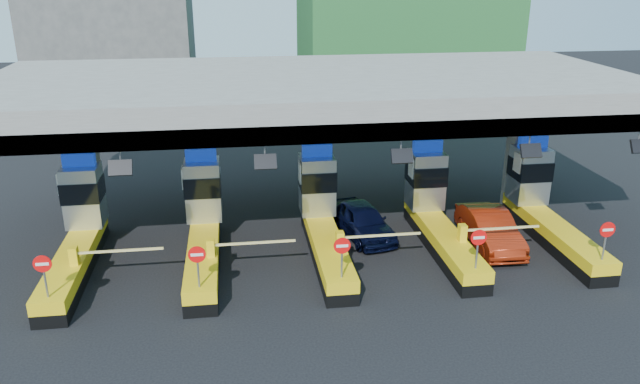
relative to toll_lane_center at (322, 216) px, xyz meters
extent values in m
plane|color=black|center=(0.00, -0.28, -1.40)|extent=(120.00, 120.00, 0.00)
cube|color=slate|center=(0.00, 2.72, 4.85)|extent=(28.00, 12.00, 1.50)
cube|color=#4C4C49|center=(0.00, -2.98, 4.45)|extent=(28.00, 0.60, 0.70)
cube|color=slate|center=(-10.00, 2.72, 1.35)|extent=(1.00, 1.00, 5.50)
cube|color=slate|center=(0.00, 2.72, 1.35)|extent=(1.00, 1.00, 5.50)
cube|color=slate|center=(10.00, 2.72, 1.35)|extent=(1.00, 1.00, 5.50)
cylinder|color=slate|center=(-7.50, -2.98, 3.85)|extent=(0.06, 0.06, 0.50)
cube|color=black|center=(-7.50, -3.18, 3.50)|extent=(0.80, 0.38, 0.54)
cylinder|color=slate|center=(-2.50, -2.98, 3.85)|extent=(0.06, 0.06, 0.50)
cube|color=black|center=(-2.50, -3.18, 3.50)|extent=(0.80, 0.38, 0.54)
cylinder|color=slate|center=(2.50, -2.98, 3.85)|extent=(0.06, 0.06, 0.50)
cube|color=black|center=(2.50, -3.18, 3.50)|extent=(0.80, 0.38, 0.54)
cylinder|color=slate|center=(7.50, -2.98, 3.85)|extent=(0.06, 0.06, 0.50)
cube|color=black|center=(7.50, -3.18, 3.50)|extent=(0.80, 0.38, 0.54)
cylinder|color=slate|center=(12.00, -2.98, 3.85)|extent=(0.06, 0.06, 0.50)
cube|color=black|center=(-10.00, -1.28, -1.15)|extent=(1.20, 8.00, 0.50)
cube|color=#E5B70C|center=(-10.00, -1.28, -0.65)|extent=(1.20, 8.00, 0.50)
cube|color=#9EA3A8|center=(-10.00, 1.52, 0.90)|extent=(1.50, 1.50, 2.60)
cube|color=black|center=(-10.00, 1.50, 1.20)|extent=(1.56, 1.56, 0.90)
cube|color=#0C2DBF|center=(-10.00, 1.52, 2.48)|extent=(1.30, 0.35, 0.55)
cube|color=white|center=(-10.80, 1.22, 1.60)|extent=(0.06, 0.70, 0.90)
cylinder|color=slate|center=(-10.00, -4.88, 0.25)|extent=(0.07, 0.07, 1.30)
cylinder|color=red|center=(-10.00, -4.91, 0.85)|extent=(0.60, 0.04, 0.60)
cube|color=white|center=(-10.00, -4.93, 0.85)|extent=(0.42, 0.02, 0.10)
cube|color=#E5B70C|center=(-9.65, -2.48, -0.05)|extent=(0.30, 0.35, 0.70)
cube|color=white|center=(-8.00, -2.48, 0.05)|extent=(3.20, 0.08, 0.08)
cube|color=black|center=(-5.00, -1.28, -1.15)|extent=(1.20, 8.00, 0.50)
cube|color=#E5B70C|center=(-5.00, -1.28, -0.65)|extent=(1.20, 8.00, 0.50)
cube|color=#9EA3A8|center=(-5.00, 1.52, 0.90)|extent=(1.50, 1.50, 2.60)
cube|color=black|center=(-5.00, 1.50, 1.20)|extent=(1.56, 1.56, 0.90)
cube|color=#0C2DBF|center=(-5.00, 1.52, 2.48)|extent=(1.30, 0.35, 0.55)
cube|color=white|center=(-5.80, 1.22, 1.60)|extent=(0.06, 0.70, 0.90)
cylinder|color=slate|center=(-5.00, -4.88, 0.25)|extent=(0.07, 0.07, 1.30)
cylinder|color=red|center=(-5.00, -4.91, 0.85)|extent=(0.60, 0.04, 0.60)
cube|color=white|center=(-5.00, -4.93, 0.85)|extent=(0.42, 0.02, 0.10)
cube|color=#E5B70C|center=(-4.65, -2.48, -0.05)|extent=(0.30, 0.35, 0.70)
cube|color=white|center=(-3.00, -2.48, 0.05)|extent=(3.20, 0.08, 0.08)
cube|color=black|center=(0.00, -1.28, -1.15)|extent=(1.20, 8.00, 0.50)
cube|color=#E5B70C|center=(0.00, -1.28, -0.65)|extent=(1.20, 8.00, 0.50)
cube|color=#9EA3A8|center=(0.00, 1.52, 0.90)|extent=(1.50, 1.50, 2.60)
cube|color=black|center=(0.00, 1.50, 1.20)|extent=(1.56, 1.56, 0.90)
cube|color=#0C2DBF|center=(0.00, 1.52, 2.48)|extent=(1.30, 0.35, 0.55)
cube|color=white|center=(-0.80, 1.22, 1.60)|extent=(0.06, 0.70, 0.90)
cylinder|color=slate|center=(0.00, -4.88, 0.25)|extent=(0.07, 0.07, 1.30)
cylinder|color=red|center=(0.00, -4.91, 0.85)|extent=(0.60, 0.04, 0.60)
cube|color=white|center=(0.00, -4.93, 0.85)|extent=(0.42, 0.02, 0.10)
cube|color=#E5B70C|center=(0.35, -2.48, -0.05)|extent=(0.30, 0.35, 0.70)
cube|color=white|center=(2.00, -2.48, 0.05)|extent=(3.20, 0.08, 0.08)
cube|color=black|center=(5.00, -1.28, -1.15)|extent=(1.20, 8.00, 0.50)
cube|color=#E5B70C|center=(5.00, -1.28, -0.65)|extent=(1.20, 8.00, 0.50)
cube|color=#9EA3A8|center=(5.00, 1.52, 0.90)|extent=(1.50, 1.50, 2.60)
cube|color=black|center=(5.00, 1.50, 1.20)|extent=(1.56, 1.56, 0.90)
cube|color=#0C2DBF|center=(5.00, 1.52, 2.48)|extent=(1.30, 0.35, 0.55)
cube|color=white|center=(4.20, 1.22, 1.60)|extent=(0.06, 0.70, 0.90)
cylinder|color=slate|center=(5.00, -4.88, 0.25)|extent=(0.07, 0.07, 1.30)
cylinder|color=red|center=(5.00, -4.91, 0.85)|extent=(0.60, 0.04, 0.60)
cube|color=white|center=(5.00, -4.93, 0.85)|extent=(0.42, 0.02, 0.10)
cube|color=#E5B70C|center=(5.35, -2.48, -0.05)|extent=(0.30, 0.35, 0.70)
cube|color=white|center=(7.00, -2.48, 0.05)|extent=(3.20, 0.08, 0.08)
cube|color=black|center=(10.00, -1.28, -1.15)|extent=(1.20, 8.00, 0.50)
cube|color=#E5B70C|center=(10.00, -1.28, -0.65)|extent=(1.20, 8.00, 0.50)
cube|color=#9EA3A8|center=(10.00, 1.52, 0.90)|extent=(1.50, 1.50, 2.60)
cube|color=black|center=(10.00, 1.50, 1.20)|extent=(1.56, 1.56, 0.90)
cube|color=#0C2DBF|center=(10.00, 1.52, 2.48)|extent=(1.30, 0.35, 0.55)
cube|color=white|center=(9.20, 1.22, 1.60)|extent=(0.06, 0.70, 0.90)
cylinder|color=slate|center=(10.00, -4.88, 0.25)|extent=(0.07, 0.07, 1.30)
cylinder|color=red|center=(10.00, -4.91, 0.85)|extent=(0.60, 0.04, 0.60)
cube|color=white|center=(10.00, -4.93, 0.85)|extent=(0.42, 0.02, 0.10)
cube|color=#E5B70C|center=(10.35, -2.48, -0.05)|extent=(0.30, 0.35, 0.70)
cube|color=white|center=(12.00, -2.48, 0.05)|extent=(3.20, 0.08, 0.08)
imported|color=black|center=(1.94, 0.75, -0.64)|extent=(2.69, 4.73, 1.52)
imported|color=maroon|center=(7.16, -1.02, -0.61)|extent=(1.84, 4.82, 1.57)
camera|label=1|loc=(-3.56, -24.42, 10.06)|focal=35.00mm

